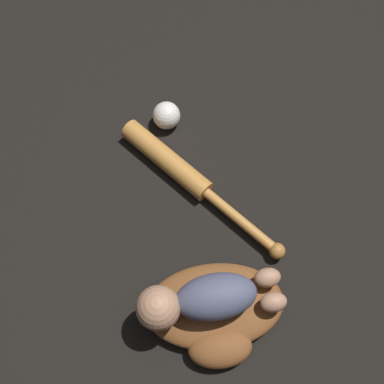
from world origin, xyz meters
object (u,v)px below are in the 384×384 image
Objects in this scene: baby_figure at (202,299)px; baseball at (166,115)px; baseball_bat at (182,172)px; baseball_glove at (215,312)px.

baby_figure is 4.44× the size of baseball.
baby_figure is at bearing 75.67° from baseball_bat.
baseball_glove is at bearing 139.77° from baby_figure.
baseball_glove reaches higher than baseball_bat.
baseball_glove is 1.08× the size of baby_figure.
baseball reaches higher than baseball_glove.
baby_figure is 0.57m from baseball.
baseball is at bearing -97.42° from baseball_bat.
baseball is (-0.12, -0.55, -0.08)m from baby_figure.
baseball_glove is at bearing 81.06° from baseball.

